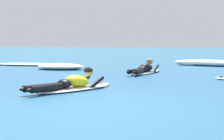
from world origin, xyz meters
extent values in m
plane|color=#235B84|center=(0.00, 10.00, 0.00)|extent=(120.00, 120.00, 0.00)
ellipsoid|color=silver|center=(-0.86, 2.26, 0.04)|extent=(1.57, 2.24, 0.07)
ellipsoid|color=silver|center=(-0.36, 3.19, 0.05)|extent=(0.28, 0.28, 0.06)
ellipsoid|color=yellow|center=(-0.83, 2.31, 0.20)|extent=(0.67, 0.79, 0.35)
ellipsoid|color=black|center=(-1.02, 1.96, 0.17)|extent=(0.43, 0.41, 0.20)
cylinder|color=black|center=(-1.36, 1.49, 0.14)|extent=(0.56, 0.80, 0.14)
ellipsoid|color=black|center=(-1.58, 1.12, 0.14)|extent=(0.19, 0.24, 0.08)
cylinder|color=black|center=(-1.22, 1.41, 0.14)|extent=(0.48, 0.83, 0.14)
ellipsoid|color=black|center=(-1.40, 1.02, 0.14)|extent=(0.19, 0.24, 0.08)
cylinder|color=black|center=(-0.85, 2.74, 0.12)|extent=(0.35, 0.56, 0.34)
sphere|color=tan|center=(-0.67, 3.07, 0.02)|extent=(0.09, 0.09, 0.09)
cylinder|color=black|center=(-0.47, 2.51, 0.12)|extent=(0.35, 0.56, 0.34)
sphere|color=tan|center=(-0.30, 2.83, 0.02)|extent=(0.09, 0.09, 0.09)
sphere|color=tan|center=(-0.65, 2.66, 0.38)|extent=(0.21, 0.21, 0.21)
ellipsoid|color=black|center=(-0.66, 2.64, 0.41)|extent=(0.29, 0.28, 0.16)
ellipsoid|color=silver|center=(0.22, 7.14, 0.04)|extent=(1.05, 2.45, 0.07)
ellipsoid|color=silver|center=(0.49, 8.26, 0.05)|extent=(0.22, 0.24, 0.06)
ellipsoid|color=black|center=(0.23, 7.19, 0.20)|extent=(0.54, 0.70, 0.34)
ellipsoid|color=black|center=(0.15, 6.84, 0.17)|extent=(0.40, 0.35, 0.20)
cylinder|color=black|center=(-0.06, 6.30, 0.14)|extent=(0.38, 0.84, 0.14)
ellipsoid|color=black|center=(-0.19, 5.90, 0.14)|extent=(0.15, 0.24, 0.08)
cylinder|color=black|center=(0.09, 6.26, 0.14)|extent=(0.29, 0.85, 0.14)
ellipsoid|color=black|center=(0.02, 5.85, 0.14)|extent=(0.15, 0.24, 0.08)
cylinder|color=black|center=(0.10, 7.58, 0.12)|extent=(0.22, 0.57, 0.33)
sphere|color=tan|center=(0.19, 7.94, 0.02)|extent=(0.09, 0.09, 0.09)
cylinder|color=black|center=(0.53, 7.46, 0.12)|extent=(0.22, 0.57, 0.33)
sphere|color=tan|center=(0.61, 7.80, 0.02)|extent=(0.09, 0.09, 0.09)
sphere|color=tan|center=(0.32, 7.55, 0.38)|extent=(0.21, 0.21, 0.21)
ellipsoid|color=#AD894C|center=(0.32, 7.53, 0.41)|extent=(0.26, 0.25, 0.16)
cone|color=black|center=(2.54, 5.42, 0.01)|extent=(0.13, 0.13, 0.16)
ellipsoid|color=white|center=(2.46, 11.77, 0.14)|extent=(3.12, 1.94, 0.29)
ellipsoid|color=white|center=(1.58, 12.08, 0.08)|extent=(1.07, 1.03, 0.16)
ellipsoid|color=white|center=(-5.44, 10.59, 0.06)|extent=(3.06, 1.09, 0.12)
ellipsoid|color=white|center=(-4.68, 10.70, 0.04)|extent=(1.18, 0.81, 0.08)
ellipsoid|color=white|center=(-6.35, 10.55, 0.03)|extent=(1.17, 0.74, 0.07)
ellipsoid|color=white|center=(-3.20, 8.47, 0.12)|extent=(1.91, 1.30, 0.23)
ellipsoid|color=white|center=(-2.73, 8.62, 0.08)|extent=(0.70, 0.63, 0.16)
ellipsoid|color=white|center=(-3.75, 8.39, 0.06)|extent=(0.78, 0.73, 0.13)
camera|label=1|loc=(1.53, -6.20, 1.07)|focal=63.86mm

